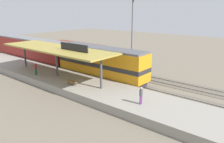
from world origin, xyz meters
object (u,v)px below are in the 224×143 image
locomotive (101,63)px  light_mast (133,17)px  person_walking (36,68)px  passenger_carriage_single (30,49)px  freight_car (78,53)px  platform_bench (71,81)px  person_waiting (141,95)px

locomotive → light_mast: light_mast is taller
locomotive → person_walking: bearing=135.5°
locomotive → passenger_carriage_single: 18.00m
locomotive → freight_car: bearing=64.9°
locomotive → freight_car: 10.84m
platform_bench → passenger_carriage_single: (6.00, 18.77, 0.97)m
light_mast → person_waiting: (-13.27, -10.19, -6.54)m
light_mast → person_waiting: bearing=-142.5°
passenger_carriage_single → person_waiting: size_ratio=11.70×
passenger_carriage_single → person_walking: 13.38m
platform_bench → light_mast: size_ratio=0.15×
locomotive → light_mast: size_ratio=1.23×
locomotive → person_waiting: 11.49m
passenger_carriage_single → freight_car: passenger_carriage_single is taller
person_walking → light_mast: bearing=-23.4°
freight_car → person_waiting: bearing=-116.8°
platform_bench → person_waiting: 9.35m
platform_bench → passenger_carriage_single: passenger_carriage_single is taller
platform_bench → person_walking: bearing=92.5°
person_waiting → person_walking: (-0.83, 16.30, 0.00)m
platform_bench → locomotive: locomotive is taller
locomotive → person_walking: locomotive is taller
platform_bench → light_mast: 15.52m
freight_car → light_mast: (3.20, -9.71, 6.43)m
light_mast → person_walking: bearing=156.6°
person_waiting → freight_car: bearing=63.2°
platform_bench → light_mast: (13.80, 0.87, 7.05)m
platform_bench → person_walking: person_walking is taller
passenger_carriage_single → person_waiting: bearing=-101.0°
platform_bench → light_mast: bearing=3.6°
light_mast → person_walking: 16.70m
person_waiting → person_walking: same height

